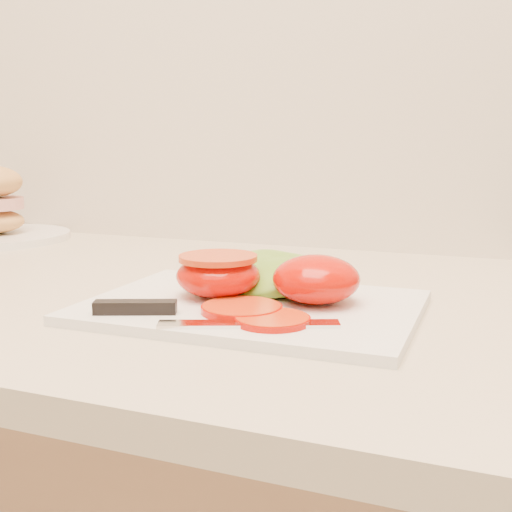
% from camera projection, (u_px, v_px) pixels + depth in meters
% --- Properties ---
extents(cutting_board, '(0.32, 0.24, 0.01)m').
position_uv_depth(cutting_board, '(252.00, 307.00, 0.64)').
color(cutting_board, white).
rests_on(cutting_board, counter).
extents(tomato_half_dome, '(0.09, 0.09, 0.05)m').
position_uv_depth(tomato_half_dome, '(316.00, 279.00, 0.63)').
color(tomato_half_dome, red).
rests_on(tomato_half_dome, cutting_board).
extents(tomato_half_cut, '(0.09, 0.09, 0.04)m').
position_uv_depth(tomato_half_cut, '(218.00, 274.00, 0.66)').
color(tomato_half_cut, red).
rests_on(tomato_half_cut, cutting_board).
extents(tomato_slice_0, '(0.07, 0.07, 0.01)m').
position_uv_depth(tomato_slice_0, '(242.00, 309.00, 0.60)').
color(tomato_slice_0, '#E04E0F').
rests_on(tomato_slice_0, cutting_board).
extents(tomato_slice_1, '(0.06, 0.06, 0.01)m').
position_uv_depth(tomato_slice_1, '(272.00, 320.00, 0.56)').
color(tomato_slice_1, '#E04E0F').
rests_on(tomato_slice_1, cutting_board).
extents(lettuce_leaf_0, '(0.20, 0.17, 0.03)m').
position_uv_depth(lettuce_leaf_0, '(263.00, 273.00, 0.70)').
color(lettuce_leaf_0, '#64A42B').
rests_on(lettuce_leaf_0, cutting_board).
extents(knife, '(0.23, 0.08, 0.01)m').
position_uv_depth(knife, '(178.00, 314.00, 0.58)').
color(knife, silver).
rests_on(knife, cutting_board).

